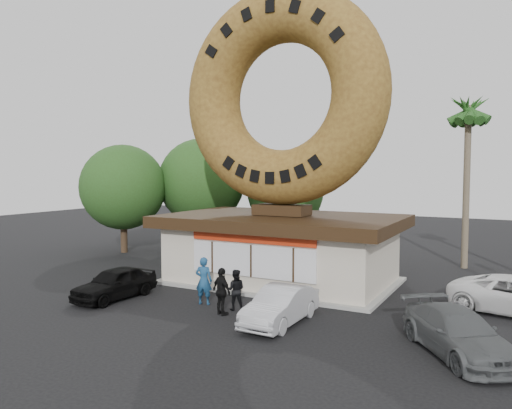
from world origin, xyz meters
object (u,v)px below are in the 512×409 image
object	(u,v)px
giant_donut	(282,97)
car_silver	(280,306)
person_left	(204,281)
street_lamp	(320,185)
person_right	(222,291)
person_center	(235,290)
car_black	(115,283)
donut_shop	(282,246)
car_grey	(458,333)

from	to	relation	value
giant_donut	car_silver	world-z (taller)	giant_donut
person_left	giant_donut	bearing A→B (deg)	-115.37
street_lamp	person_right	distance (m)	16.63
car_silver	person_center	bearing A→B (deg)	163.00
person_right	car_black	size ratio (longest dim) A/B	0.46
car_silver	donut_shop	bearing A→B (deg)	115.81
street_lamp	car_black	size ratio (longest dim) A/B	2.03
person_right	car_grey	bearing A→B (deg)	-157.46
street_lamp	person_left	size ratio (longest dim) A/B	4.11
street_lamp	donut_shop	bearing A→B (deg)	-79.50
person_left	car_black	distance (m)	3.99
car_black	car_silver	size ratio (longest dim) A/B	0.99
donut_shop	person_left	world-z (taller)	donut_shop
person_center	person_right	world-z (taller)	person_right
donut_shop	giant_donut	bearing A→B (deg)	90.00
person_left	person_center	bearing A→B (deg)	162.13
car_black	car_silver	bearing A→B (deg)	4.47
donut_shop	street_lamp	bearing A→B (deg)	100.50
giant_donut	car_grey	size ratio (longest dim) A/B	2.26
street_lamp	car_grey	xyz separation A→B (m)	(10.57, -16.21, -3.82)
donut_shop	person_left	distance (m)	5.30
street_lamp	car_grey	size ratio (longest dim) A/B	1.75
person_left	car_grey	size ratio (longest dim) A/B	0.43
person_left	person_center	distance (m)	1.58
giant_donut	person_right	xyz separation A→B (m)	(0.38, -6.08, -8.06)
person_center	car_grey	xyz separation A→B (m)	(8.22, -0.94, -0.14)
donut_shop	street_lamp	world-z (taller)	street_lamp
car_silver	car_black	bearing A→B (deg)	-177.60
person_center	car_black	bearing A→B (deg)	-14.81
person_left	person_center	world-z (taller)	person_left
person_right	person_center	bearing A→B (deg)	-74.24
person_center	car_silver	xyz separation A→B (m)	(2.30, -0.74, -0.15)
donut_shop	person_left	bearing A→B (deg)	-101.82
donut_shop	car_black	bearing A→B (deg)	-128.33
donut_shop	person_left	xyz separation A→B (m)	(-1.07, -5.13, -0.79)
person_right	car_silver	bearing A→B (deg)	-154.76
person_left	car_grey	distance (m)	9.85
person_left	car_silver	bearing A→B (deg)	153.92
street_lamp	person_left	world-z (taller)	street_lamp
donut_shop	person_right	distance (m)	6.14
donut_shop	person_center	bearing A→B (deg)	-84.67
person_center	street_lamp	bearing A→B (deg)	-106.09
car_silver	street_lamp	bearing A→B (deg)	107.01
person_center	car_black	distance (m)	5.48
person_right	car_black	bearing A→B (deg)	24.86
car_grey	donut_shop	bearing A→B (deg)	108.35
donut_shop	person_left	size ratio (longest dim) A/B	5.76
donut_shop	car_silver	world-z (taller)	donut_shop
donut_shop	car_silver	size ratio (longest dim) A/B	2.82
person_center	car_grey	size ratio (longest dim) A/B	0.35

